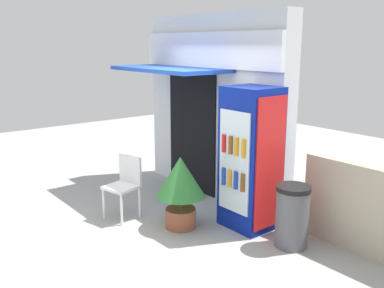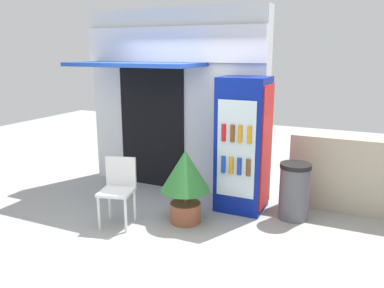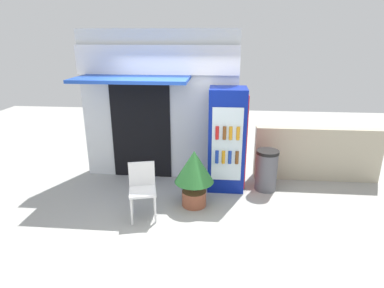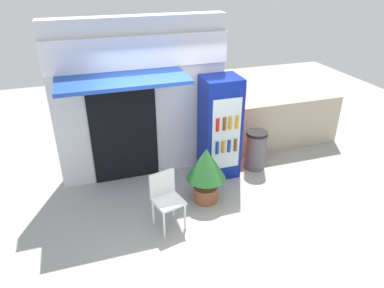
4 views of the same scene
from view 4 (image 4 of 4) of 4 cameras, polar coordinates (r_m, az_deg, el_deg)
ground at (r=6.10m, az=0.07°, el=-10.98°), size 16.00×16.00×0.00m
storefront_building at (r=6.61m, az=-8.31°, el=7.14°), size 3.13×1.29×2.97m
drink_cooler at (r=6.72m, az=4.52°, el=2.58°), size 0.70×0.67×1.96m
plastic_chair at (r=5.60m, az=-4.19°, el=-8.21°), size 0.51×0.51×0.91m
potted_plant_near_shop at (r=6.06m, az=2.26°, el=-3.94°), size 0.68×0.68×1.02m
trash_bin at (r=7.26m, az=10.08°, el=-0.91°), size 0.43×0.43×0.80m
stone_boundary_wall at (r=8.15m, az=15.03°, el=2.96°), size 2.50×0.23×1.10m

